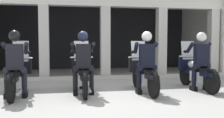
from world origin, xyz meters
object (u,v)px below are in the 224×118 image
Objects in this scene: police_officer_center_left at (83,57)px; motorcycle_far_left at (18,75)px; police_officer_far_left at (15,58)px; motorcycle_center_left at (83,73)px; motorcycle_far_right at (195,71)px; motorcycle_center_right at (143,73)px; police_officer_far_right at (201,56)px; police_officer_center_right at (146,57)px.

motorcycle_far_left is at bearing 174.43° from police_officer_center_left.
motorcycle_center_left is (1.59, 0.35, -0.44)m from police_officer_far_left.
police_officer_far_left reaches higher than motorcycle_far_right.
police_officer_far_left is 1.00× the size of police_officer_center_left.
motorcycle_far_left is 1.29× the size of police_officer_center_left.
police_officer_center_left is at bearing 2.67° from police_officer_far_left.
police_officer_center_left is 0.78× the size of motorcycle_center_right.
motorcycle_center_right is at bearing -175.71° from motorcycle_far_right.
motorcycle_center_left is 0.52m from police_officer_center_left.
police_officer_center_left is (-0.00, -0.28, 0.44)m from motorcycle_center_left.
motorcycle_far_right is (3.18, 0.29, -0.44)m from police_officer_center_left.
motorcycle_far_left is 1.66m from police_officer_center_left.
police_officer_center_left is 1.00× the size of police_officer_far_right.
police_officer_center_right is at bearing -175.71° from police_officer_far_right.
motorcycle_center_left is at bearing 2.67° from motorcycle_far_left.
motorcycle_far_left is at bearing 166.44° from police_officer_center_right.
motorcycle_center_left is 1.29× the size of police_officer_far_right.
police_officer_center_left is at bearing -176.26° from motorcycle_far_right.
police_officer_center_left reaches higher than motorcycle_far_left.
motorcycle_far_right is (4.76, 0.36, -0.44)m from police_officer_far_left.
police_officer_center_right is (1.59, -0.16, 0.00)m from police_officer_center_left.
motorcycle_far_left and motorcycle_center_left have the same top height.
police_officer_far_left is 4.76m from police_officer_far_right.
police_officer_far_right is at bearing 2.13° from police_officer_center_left.
police_officer_far_left and police_officer_center_right have the same top height.
motorcycle_center_left is 1.70m from police_officer_center_right.
motorcycle_far_left is 1.29× the size of police_officer_far_left.
police_officer_center_right reaches higher than motorcycle_center_right.
motorcycle_center_left is at bearing 173.53° from police_officer_far_right.
motorcycle_far_left is at bearing 179.47° from motorcycle_far_right.
police_officer_far_right is at bearing -11.44° from motorcycle_center_right.
police_officer_far_left is 4.80m from motorcycle_far_right.
police_officer_center_right is at bearing -6.51° from motorcycle_far_left.
motorcycle_far_right is at bearing 1.00° from motorcycle_far_left.
motorcycle_center_right is 1.00× the size of motorcycle_far_right.
police_officer_center_right is at bearing -13.41° from motorcycle_center_left.
police_officer_far_right is at bearing -2.41° from motorcycle_far_left.
police_officer_far_left and police_officer_center_left have the same top height.
police_officer_far_right is (4.76, -0.21, 0.44)m from motorcycle_far_left.
police_officer_far_left is at bearing -177.13° from motorcycle_far_right.
motorcycle_far_right is at bearing -1.23° from motorcycle_center_right.
police_officer_center_left is (1.59, -0.21, 0.44)m from motorcycle_far_left.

